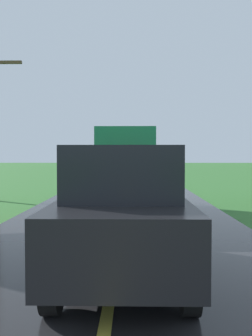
{
  "coord_description": "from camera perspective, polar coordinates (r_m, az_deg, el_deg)",
  "views": [
    {
      "loc": [
        0.29,
        0.13,
        1.87
      ],
      "look_at": [
        0.03,
        14.47,
        1.4
      ],
      "focal_mm": 39.51,
      "sensor_mm": 36.0,
      "label": 1
    }
  ],
  "objects": [
    {
      "name": "banana_truck_near",
      "position": [
        12.28,
        -0.21,
        0.03
      ],
      "size": [
        2.38,
        5.82,
        2.8
      ],
      "color": "#2D2D30",
      "rests_on": "road_surface"
    },
    {
      "name": "following_car",
      "position": [
        5.39,
        -0.42,
        -6.66
      ],
      "size": [
        1.74,
        4.1,
        1.92
      ],
      "color": "black",
      "rests_on": "road_surface"
    }
  ]
}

